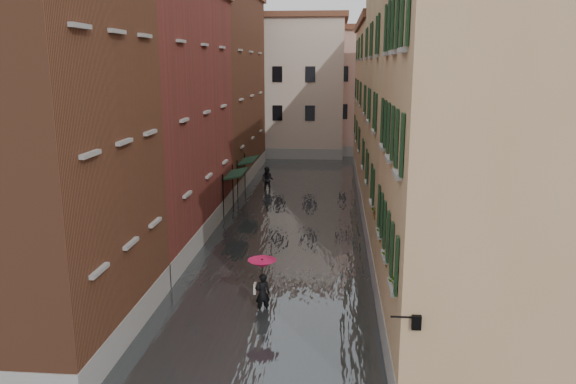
% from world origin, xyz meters
% --- Properties ---
extents(ground, '(120.00, 120.00, 0.00)m').
position_xyz_m(ground, '(0.00, 0.00, 0.00)').
color(ground, '#555658').
rests_on(ground, ground).
extents(floodwater, '(10.00, 60.00, 0.20)m').
position_xyz_m(floodwater, '(0.00, 13.00, 0.10)').
color(floodwater, '#414548').
rests_on(floodwater, ground).
extents(building_left_near, '(6.00, 8.00, 13.00)m').
position_xyz_m(building_left_near, '(-7.00, -2.00, 6.50)').
color(building_left_near, brown).
rests_on(building_left_near, ground).
extents(building_left_mid, '(6.00, 14.00, 12.50)m').
position_xyz_m(building_left_mid, '(-7.00, 9.00, 6.25)').
color(building_left_mid, maroon).
rests_on(building_left_mid, ground).
extents(building_left_far, '(6.00, 16.00, 14.00)m').
position_xyz_m(building_left_far, '(-7.00, 24.00, 7.00)').
color(building_left_far, brown).
rests_on(building_left_far, ground).
extents(building_right_near, '(6.00, 8.00, 11.50)m').
position_xyz_m(building_right_near, '(7.00, -2.00, 5.75)').
color(building_right_near, '#A18053').
rests_on(building_right_near, ground).
extents(building_right_mid, '(6.00, 14.00, 13.00)m').
position_xyz_m(building_right_mid, '(7.00, 9.00, 6.50)').
color(building_right_mid, tan).
rests_on(building_right_mid, ground).
extents(building_right_far, '(6.00, 16.00, 11.50)m').
position_xyz_m(building_right_far, '(7.00, 24.00, 5.75)').
color(building_right_far, '#A18053').
rests_on(building_right_far, ground).
extents(building_end_cream, '(12.00, 9.00, 13.00)m').
position_xyz_m(building_end_cream, '(-3.00, 38.00, 6.50)').
color(building_end_cream, '#BFAB98').
rests_on(building_end_cream, ground).
extents(building_end_pink, '(10.00, 9.00, 12.00)m').
position_xyz_m(building_end_pink, '(6.00, 40.00, 6.00)').
color(building_end_pink, tan).
rests_on(building_end_pink, ground).
extents(awning_near, '(1.09, 3.10, 2.80)m').
position_xyz_m(awning_near, '(-3.49, 13.98, 2.47)').
color(awning_near, '#153120').
rests_on(awning_near, ground).
extents(awning_far, '(1.09, 3.08, 2.80)m').
position_xyz_m(awning_far, '(-3.49, 18.67, 2.47)').
color(awning_far, '#153120').
rests_on(awning_far, ground).
extents(wall_lantern, '(0.71, 0.22, 0.35)m').
position_xyz_m(wall_lantern, '(4.33, -6.00, 3.01)').
color(wall_lantern, black).
rests_on(wall_lantern, ground).
extents(window_planters, '(0.59, 8.29, 0.84)m').
position_xyz_m(window_planters, '(4.12, -0.76, 3.51)').
color(window_planters, '#9B4432').
rests_on(window_planters, ground).
extents(pedestrian_main, '(1.07, 1.07, 2.06)m').
position_xyz_m(pedestrian_main, '(-0.13, 0.49, 1.34)').
color(pedestrian_main, black).
rests_on(pedestrian_main, ground).
extents(pedestrian_far, '(1.02, 0.88, 1.82)m').
position_xyz_m(pedestrian_far, '(-2.36, 20.28, 0.91)').
color(pedestrian_far, black).
rests_on(pedestrian_far, ground).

